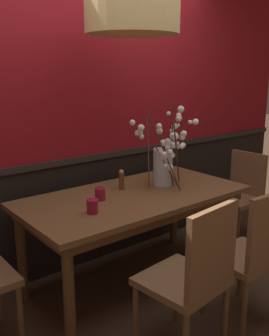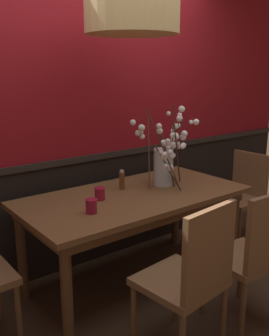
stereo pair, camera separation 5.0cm
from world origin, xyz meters
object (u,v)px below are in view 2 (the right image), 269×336
Objects in this scene: dining_table at (134,204)px; vase_with_blossoms at (165,159)px; chair_far_side_right at (106,190)px; chair_far_side_left at (54,202)px; candle_holder_nearer_center at (100,193)px; condiment_bottle at (122,180)px; pendant_lamp at (132,16)px; chair_near_side_right at (254,252)px; candle_holder_nearer_edge at (91,206)px; chair_near_side_left at (191,275)px; chair_head_east_end at (242,193)px.

dining_table is 2.65× the size of vase_with_blossoms.
chair_far_side_left reaches higher than chair_far_side_right.
candle_holder_nearer_center is (-0.62, 0.02, -0.17)m from vase_with_blossoms.
pendant_lamp is at bearing -107.05° from condiment_bottle.
chair_near_side_right is 6.13× the size of condiment_bottle.
chair_near_side_right reaches higher than candle_holder_nearer_edge.
pendant_lamp is at bearing 114.44° from chair_near_side_right.
chair_near_side_left is (-0.55, -1.69, 0.03)m from chair_far_side_right.
chair_head_east_end is at bearing 27.64° from chair_near_side_left.
pendant_lamp reaches higher than candle_holder_nearer_edge.
chair_near_side_right reaches higher than chair_far_side_left.
dining_table is 0.46m from vase_with_blossoms.
condiment_bottle reaches higher than candle_holder_nearer_center.
vase_with_blossoms reaches higher than candle_holder_nearer_edge.
chair_far_side_left is (-0.58, -0.02, 0.01)m from chair_far_side_right.
chair_near_side_left reaches higher than chair_far_side_left.
pendant_lamp is at bearing -76.96° from chair_far_side_left.
chair_near_side_right is at bearing -57.88° from candle_holder_nearer_center.
candle_holder_nearer_center is 0.10× the size of pendant_lamp.
condiment_bottle is 0.16× the size of pendant_lamp.
dining_table is at bearing -174.89° from vase_with_blossoms.
dining_table is 11.32× the size of condiment_bottle.
chair_near_side_right is 10.17× the size of candle_holder_nearer_center.
chair_near_side_left is 6.28× the size of condiment_bottle.
pendant_lamp is at bearing -167.40° from vase_with_blossoms.
vase_with_blossoms is at bearing -52.46° from chair_far_side_left.
vase_with_blossoms is (0.59, 0.87, 0.44)m from chair_near_side_left.
chair_head_east_end is at bearing 40.12° from chair_near_side_right.
dining_table is 1.89× the size of chair_far_side_left.
candle_holder_nearer_edge is 1.28m from pendant_lamp.
candle_holder_nearer_edge is (-1.79, -0.12, 0.30)m from chair_head_east_end.
chair_far_side_right reaches higher than dining_table.
chair_head_east_end is 0.93× the size of pendant_lamp.
chair_far_side_right is at bearing 51.90° from candle_holder_nearer_edge.
candle_holder_nearer_edge is at bearing -134.89° from candle_holder_nearer_center.
dining_table is at bearing 41.45° from pendant_lamp.
chair_near_side_left is 1.05× the size of chair_far_side_left.
candle_holder_nearer_edge is at bearing -176.02° from chair_head_east_end.
chair_far_side_left is 0.83m from candle_holder_nearer_center.
chair_near_side_right reaches higher than candle_holder_nearer_center.
chair_far_side_right is at bearing 92.36° from vase_with_blossoms.
chair_far_side_left is 0.79m from condiment_bottle.
chair_far_side_left is at bearing 108.35° from dining_table.
pendant_lamp is (0.21, -0.89, 1.49)m from chair_far_side_left.
pendant_lamp reaches higher than chair_far_side_left.
dining_table is 1.33m from chair_head_east_end.
vase_with_blossoms reaches higher than condiment_bottle.
condiment_bottle reaches higher than chair_far_side_right.
chair_head_east_end is (1.01, -0.87, -0.01)m from chair_far_side_right.
chair_near_side_right is (0.55, -0.04, -0.01)m from chair_near_side_left.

